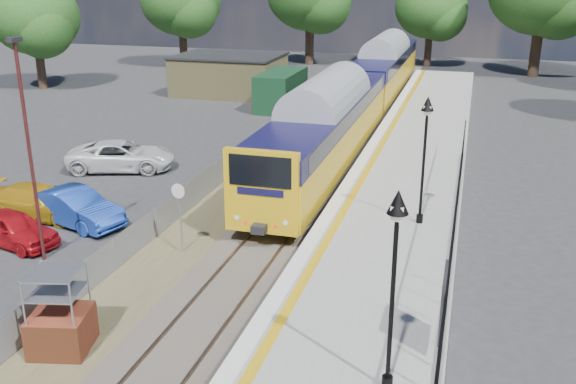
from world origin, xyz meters
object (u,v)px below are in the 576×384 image
at_px(car_blue, 75,207).
at_px(train, 362,89).
at_px(victorian_lamp_south, 395,246).
at_px(car_yellow, 38,202).
at_px(victorian_lamp_north, 426,131).
at_px(car_red, 13,228).
at_px(speed_sign, 179,207).
at_px(car_white, 121,156).
at_px(carpark_lamp, 28,140).
at_px(brick_plinth, 59,313).

bearing_deg(car_blue, train, -3.88).
bearing_deg(victorian_lamp_south, car_yellow, 150.61).
bearing_deg(victorian_lamp_north, car_yellow, -174.60).
bearing_deg(car_red, car_blue, -11.11).
height_order(speed_sign, car_blue, speed_sign).
bearing_deg(car_white, car_yellow, 163.76).
xyz_separation_m(victorian_lamp_south, car_red, (-14.42, 5.99, -3.66)).
bearing_deg(carpark_lamp, car_red, 156.26).
distance_m(victorian_lamp_north, car_red, 15.22).
height_order(brick_plinth, carpark_lamp, carpark_lamp).
relative_size(train, car_yellow, 8.87).
bearing_deg(car_red, victorian_lamp_south, -98.81).
bearing_deg(car_red, car_white, 19.28).
bearing_deg(car_yellow, car_red, -164.00).
distance_m(victorian_lamp_south, carpark_lamp, 13.62).
relative_size(train, car_blue, 9.42).
bearing_deg(victorian_lamp_north, car_blue, -172.67).
distance_m(train, brick_plinth, 28.01).
xyz_separation_m(carpark_lamp, car_blue, (-0.75, 3.12, -3.57)).
distance_m(car_blue, car_yellow, 1.90).
bearing_deg(victorian_lamp_north, brick_plinth, -131.40).
relative_size(car_red, car_blue, 0.86).
distance_m(brick_plinth, speed_sign, 6.49).
relative_size(speed_sign, carpark_lamp, 0.35).
height_order(car_red, car_white, car_white).
xyz_separation_m(train, brick_plinth, (-3.09, -27.81, -1.22)).
relative_size(victorian_lamp_south, car_white, 0.88).
bearing_deg(speed_sign, car_yellow, 176.07).
bearing_deg(brick_plinth, train, 83.67).
bearing_deg(speed_sign, victorian_lamp_north, 30.21).
xyz_separation_m(speed_sign, car_white, (-7.14, 8.34, -1.04)).
relative_size(victorian_lamp_north, car_red, 1.23).
height_order(car_red, car_yellow, car_yellow).
relative_size(victorian_lamp_south, train, 0.11).
distance_m(train, speed_sign, 21.54).
distance_m(carpark_lamp, car_white, 11.03).
height_order(victorian_lamp_north, car_blue, victorian_lamp_north).
xyz_separation_m(train, car_blue, (-7.85, -19.99, -1.63)).
relative_size(victorian_lamp_south, car_yellow, 1.00).
xyz_separation_m(victorian_lamp_north, train, (-5.30, 18.30, -1.96)).
distance_m(victorian_lamp_north, carpark_lamp, 13.30).
relative_size(victorian_lamp_south, victorian_lamp_north, 1.00).
xyz_separation_m(speed_sign, car_red, (-6.25, -0.94, -1.13)).
relative_size(brick_plinth, car_blue, 0.54).
bearing_deg(train, brick_plinth, -96.33).
height_order(victorian_lamp_south, car_red, victorian_lamp_south).
distance_m(train, car_red, 24.08).
height_order(victorian_lamp_south, brick_plinth, victorian_lamp_south).
height_order(speed_sign, car_yellow, speed_sign).
xyz_separation_m(car_red, car_blue, (1.07, 2.32, 0.08)).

